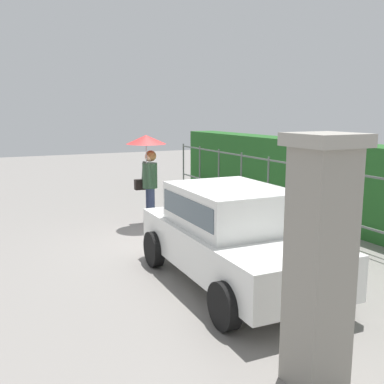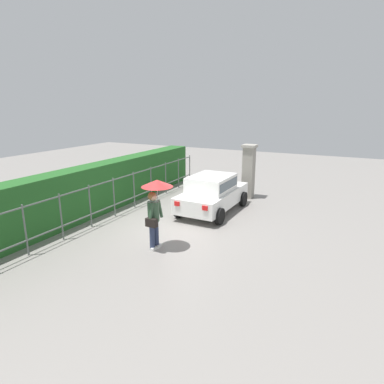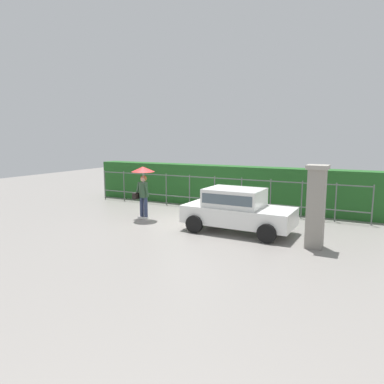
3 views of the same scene
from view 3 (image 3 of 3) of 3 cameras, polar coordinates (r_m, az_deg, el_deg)
name	(u,v)px [view 3 (image 3 of 3)]	position (r m, az deg, el deg)	size (l,w,h in m)	color
ground_plane	(189,222)	(13.60, -0.55, -4.79)	(40.00, 40.00, 0.00)	gray
car	(237,208)	(12.13, 7.25, -2.63)	(3.77, 1.93, 1.48)	white
pedestrian	(143,181)	(13.92, -7.93, 1.73)	(0.91, 0.91, 2.08)	#2D3856
gate_pillar	(316,206)	(10.81, 19.36, -2.10)	(0.60, 0.60, 2.42)	gray
fence_section	(214,191)	(15.75, 3.65, 0.13)	(12.64, 0.05, 1.50)	#59605B
hedge_row	(223,186)	(16.61, 4.99, 0.99)	(13.59, 0.90, 1.90)	#235B23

